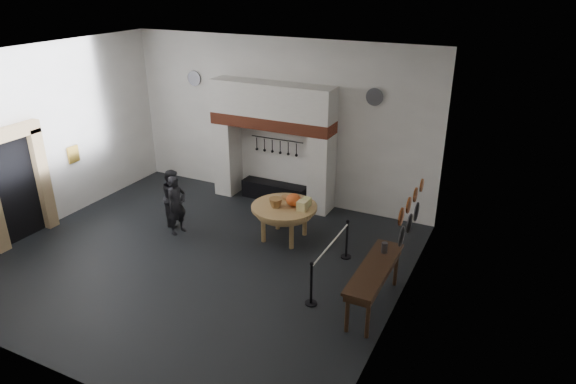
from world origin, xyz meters
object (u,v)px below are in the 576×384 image
at_px(barrier_post_far, 347,240).
at_px(visitor_far, 174,197).
at_px(iron_range, 274,191).
at_px(side_table, 375,268).
at_px(barrier_post_near, 311,285).
at_px(work_table, 284,207).
at_px(visitor_near, 177,205).

bearing_deg(barrier_post_far, visitor_far, -176.48).
bearing_deg(iron_range, side_table, -42.18).
xyz_separation_m(barrier_post_near, barrier_post_far, (0.00, 2.00, 0.00)).
bearing_deg(work_table, iron_range, 123.57).
height_order(visitor_near, visitor_far, visitor_near).
relative_size(iron_range, side_table, 0.86).
relative_size(work_table, barrier_post_far, 1.77).
xyz_separation_m(visitor_near, side_table, (5.32, -0.86, 0.12)).
distance_m(iron_range, barrier_post_far, 3.70).
bearing_deg(barrier_post_near, visitor_near, 162.64).
height_order(work_table, side_table, side_table).
height_order(visitor_near, side_table, visitor_near).
height_order(visitor_near, barrier_post_near, visitor_near).
relative_size(side_table, barrier_post_far, 2.44).
distance_m(visitor_near, side_table, 5.39).
xyz_separation_m(visitor_near, barrier_post_far, (4.21, 0.68, -0.30)).
xyz_separation_m(iron_range, side_table, (4.10, -3.71, 0.62)).
height_order(visitor_far, side_table, visitor_far).
height_order(side_table, barrier_post_far, same).
xyz_separation_m(iron_range, work_table, (1.30, -1.96, 0.59)).
bearing_deg(visitor_far, visitor_near, -165.59).
bearing_deg(side_table, visitor_far, 167.56).
distance_m(side_table, barrier_post_near, 1.27).
distance_m(iron_range, side_table, 5.57).
bearing_deg(barrier_post_far, side_table, -54.30).
relative_size(visitor_near, visitor_far, 1.02).
bearing_deg(iron_range, barrier_post_near, -54.36).
distance_m(work_table, barrier_post_near, 2.81).
relative_size(barrier_post_near, barrier_post_far, 1.00).
bearing_deg(visitor_near, work_table, -57.25).
relative_size(side_table, barrier_post_near, 2.44).
xyz_separation_m(iron_range, barrier_post_far, (2.99, -2.17, 0.20)).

